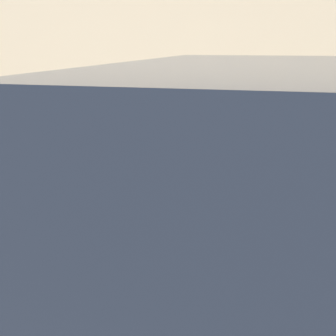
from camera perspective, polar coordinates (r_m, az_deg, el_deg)
The scene contains 2 objects.
sidewalk at distance 4.44m, azimuth 1.86°, elevation -10.34°, with size 24.00×2.80×0.10m.
parking_meter at distance 2.97m, azimuth -0.00°, elevation -0.54°, with size 0.23×0.14×1.57m.
Camera 1 is at (0.72, -1.74, 1.96)m, focal length 50.00 mm.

